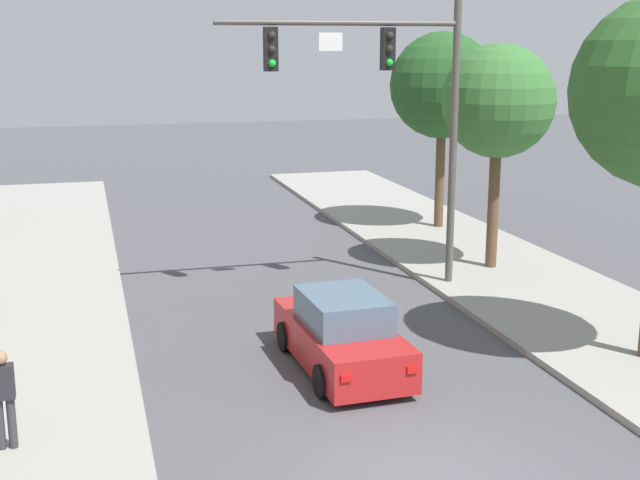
{
  "coord_description": "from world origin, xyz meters",
  "views": [
    {
      "loc": [
        -4.74,
        -10.7,
        6.48
      ],
      "look_at": [
        0.41,
        7.86,
        2.0
      ],
      "focal_mm": 47.74,
      "sensor_mm": 36.0,
      "label": 1
    }
  ],
  "objects_px": {
    "traffic_signal_mast": "(391,89)",
    "car_lead_red": "(341,335)",
    "street_tree_third": "(443,86)",
    "street_tree_second": "(498,102)",
    "pedestrian_sidewalk_left_walker": "(3,395)"
  },
  "relations": [
    {
      "from": "street_tree_third",
      "to": "traffic_signal_mast",
      "type": "bearing_deg",
      "value": -123.06
    },
    {
      "from": "traffic_signal_mast",
      "to": "street_tree_third",
      "type": "distance_m",
      "value": 7.95
    },
    {
      "from": "traffic_signal_mast",
      "to": "street_tree_third",
      "type": "bearing_deg",
      "value": 56.94
    },
    {
      "from": "street_tree_third",
      "to": "pedestrian_sidewalk_left_walker",
      "type": "bearing_deg",
      "value": -134.05
    },
    {
      "from": "street_tree_second",
      "to": "street_tree_third",
      "type": "distance_m",
      "value": 5.6
    },
    {
      "from": "car_lead_red",
      "to": "street_tree_third",
      "type": "relative_size",
      "value": 0.64
    },
    {
      "from": "car_lead_red",
      "to": "street_tree_second",
      "type": "distance_m",
      "value": 9.73
    },
    {
      "from": "traffic_signal_mast",
      "to": "car_lead_red",
      "type": "height_order",
      "value": "traffic_signal_mast"
    },
    {
      "from": "pedestrian_sidewalk_left_walker",
      "to": "street_tree_third",
      "type": "relative_size",
      "value": 0.24
    },
    {
      "from": "street_tree_second",
      "to": "street_tree_third",
      "type": "height_order",
      "value": "street_tree_third"
    },
    {
      "from": "traffic_signal_mast",
      "to": "car_lead_red",
      "type": "xyz_separation_m",
      "value": [
        -2.79,
        -4.96,
        -4.61
      ]
    },
    {
      "from": "car_lead_red",
      "to": "street_tree_second",
      "type": "xyz_separation_m",
      "value": [
        6.38,
        6.07,
        4.14
      ]
    },
    {
      "from": "car_lead_red",
      "to": "pedestrian_sidewalk_left_walker",
      "type": "height_order",
      "value": "pedestrian_sidewalk_left_walker"
    },
    {
      "from": "car_lead_red",
      "to": "pedestrian_sidewalk_left_walker",
      "type": "xyz_separation_m",
      "value": [
        -6.25,
        -2.2,
        0.34
      ]
    },
    {
      "from": "car_lead_red",
      "to": "street_tree_second",
      "type": "bearing_deg",
      "value": 43.59
    }
  ]
}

